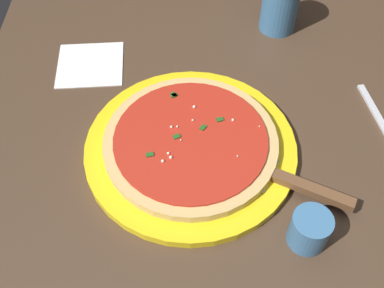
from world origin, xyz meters
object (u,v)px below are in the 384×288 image
cup_tall_drink (282,4)px  cup_small_sauce (311,230)px  serving_plate (192,148)px  pizza (192,142)px  napkin_folded_right (92,64)px  pizza_server (288,181)px

cup_tall_drink → cup_small_sauce: size_ratio=1.98×
serving_plate → pizza: pizza is taller
serving_plate → cup_small_sauce: 0.23m
cup_tall_drink → napkin_folded_right: bearing=-162.8°
cup_small_sauce → pizza: bearing=136.5°
serving_plate → napkin_folded_right: size_ratio=2.77×
serving_plate → cup_tall_drink: bearing=61.2°
napkin_folded_right → cup_tall_drink: bearing=17.2°
pizza → napkin_folded_right: 0.29m
pizza → serving_plate: bearing=-65.9°
pizza → cup_tall_drink: size_ratio=2.48×
pizza → napkin_folded_right: bearing=133.1°
cup_small_sauce → cup_tall_drink: bearing=88.7°
pizza → napkin_folded_right: size_ratio=2.26×
napkin_folded_right → pizza_server: bearing=-39.2°
pizza_server → cup_tall_drink: cup_tall_drink is taller
pizza_server → napkin_folded_right: bearing=140.8°
pizza_server → cup_tall_drink: size_ratio=1.88×
napkin_folded_right → serving_plate: bearing=-46.9°
napkin_folded_right → pizza: bearing=-46.9°
cup_small_sauce → napkin_folded_right: 0.52m
serving_plate → cup_small_sauce: size_ratio=6.02×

